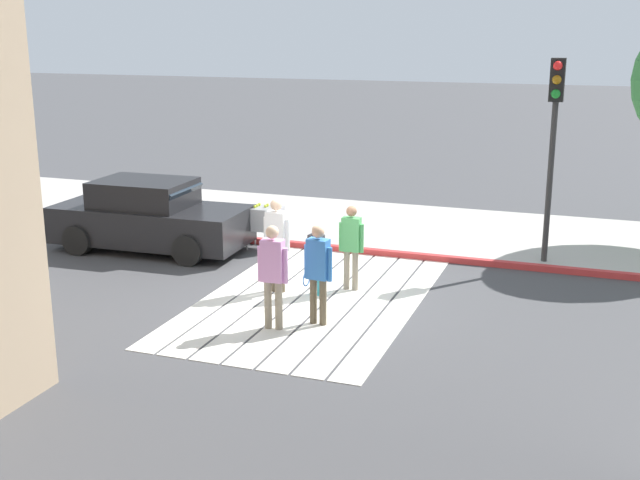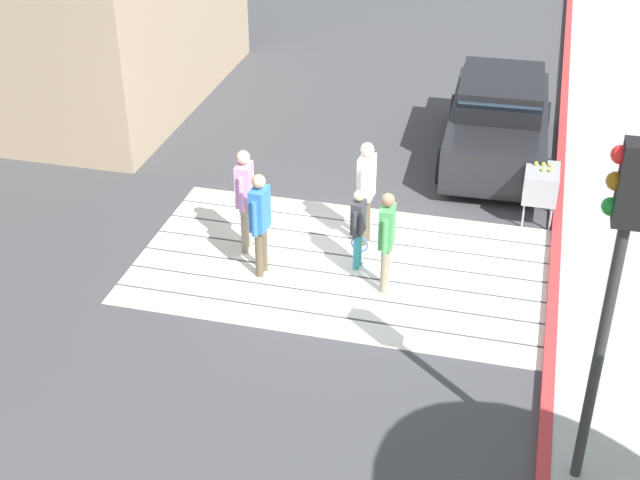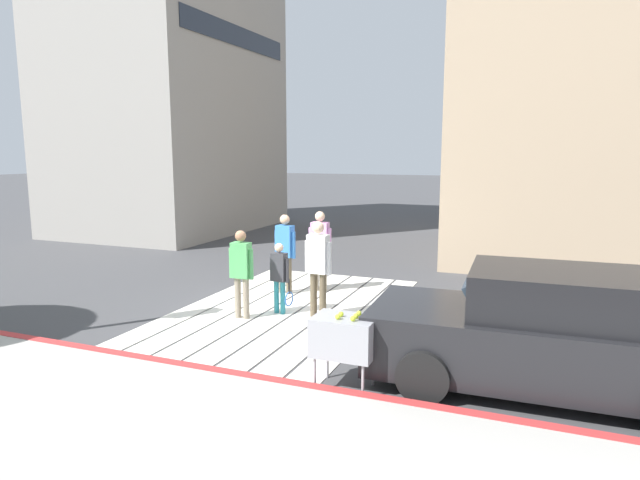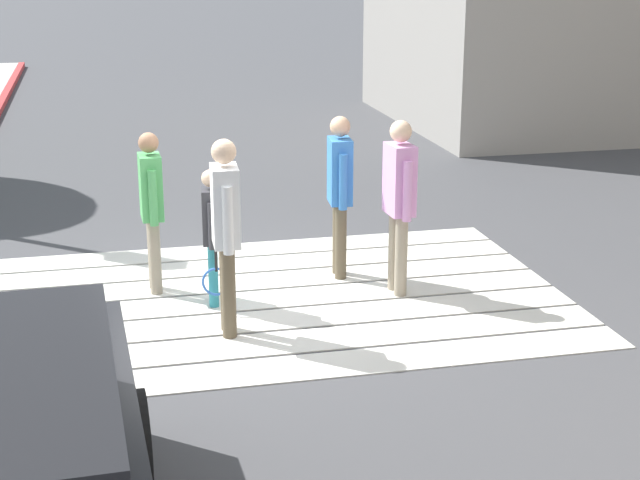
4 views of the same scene
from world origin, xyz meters
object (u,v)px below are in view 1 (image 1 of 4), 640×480
(pedestrian_teen_behind, at_px, (351,242))
(pedestrian_child_with_racket, at_px, (316,256))
(pedestrian_adult_lead, at_px, (277,238))
(pedestrian_adult_trailing, at_px, (273,270))
(car_parked_near_curb, at_px, (150,217))
(traffic_light_corner, at_px, (554,120))
(pedestrian_adult_side, at_px, (318,268))
(tennis_ball_cart, at_px, (264,218))

(pedestrian_teen_behind, distance_m, pedestrian_child_with_racket, 0.76)
(pedestrian_child_with_racket, bearing_deg, pedestrian_adult_lead, -86.94)
(pedestrian_adult_trailing, height_order, pedestrian_teen_behind, pedestrian_adult_trailing)
(car_parked_near_curb, relative_size, pedestrian_adult_lead, 2.44)
(pedestrian_teen_behind, bearing_deg, pedestrian_adult_lead, -65.88)
(car_parked_near_curb, distance_m, traffic_light_corner, 8.84)
(pedestrian_adult_trailing, bearing_deg, pedestrian_teen_behind, 166.10)
(car_parked_near_curb, xyz_separation_m, pedestrian_teen_behind, (1.23, 5.07, 0.21))
(car_parked_near_curb, height_order, traffic_light_corner, traffic_light_corner)
(pedestrian_adult_trailing, bearing_deg, pedestrian_adult_lead, -159.17)
(pedestrian_adult_side, height_order, pedestrian_child_with_racket, pedestrian_adult_side)
(pedestrian_adult_trailing, bearing_deg, pedestrian_child_with_racket, 177.74)
(pedestrian_child_with_racket, bearing_deg, car_parked_near_curb, -111.02)
(car_parked_near_curb, height_order, pedestrian_child_with_racket, car_parked_near_curb)
(car_parked_near_curb, xyz_separation_m, pedestrian_child_with_racket, (1.75, 4.56, 0.03))
(tennis_ball_cart, xyz_separation_m, pedestrian_adult_side, (4.05, 2.76, 0.30))
(tennis_ball_cart, bearing_deg, traffic_light_corner, 96.42)
(pedestrian_adult_side, distance_m, pedestrian_child_with_racket, 1.51)
(pedestrian_adult_side, distance_m, pedestrian_teen_behind, 1.92)
(pedestrian_adult_side, bearing_deg, traffic_light_corner, 145.27)
(pedestrian_adult_lead, distance_m, pedestrian_adult_side, 1.88)
(tennis_ball_cart, xyz_separation_m, pedestrian_child_with_racket, (2.65, 2.21, 0.07))
(traffic_light_corner, bearing_deg, pedestrian_teen_behind, -49.74)
(pedestrian_adult_lead, xyz_separation_m, pedestrian_adult_trailing, (1.80, 0.68, -0.02))
(pedestrian_teen_behind, bearing_deg, pedestrian_child_with_racket, -44.18)
(pedestrian_adult_side, bearing_deg, tennis_ball_cart, -145.73)
(traffic_light_corner, height_order, pedestrian_adult_lead, traffic_light_corner)
(pedestrian_adult_side, relative_size, pedestrian_child_with_racket, 1.27)
(traffic_light_corner, distance_m, pedestrian_child_with_racket, 5.56)
(pedestrian_adult_trailing, distance_m, pedestrian_teen_behind, 2.44)
(traffic_light_corner, distance_m, pedestrian_teen_behind, 4.82)
(pedestrian_adult_side, bearing_deg, pedestrian_adult_lead, -136.02)
(traffic_light_corner, bearing_deg, car_parked_near_curb, -79.33)
(pedestrian_teen_behind, bearing_deg, traffic_light_corner, 130.26)
(pedestrian_teen_behind, bearing_deg, car_parked_near_curb, -103.58)
(pedestrian_adult_trailing, bearing_deg, tennis_ball_cart, -154.57)
(tennis_ball_cart, relative_size, pedestrian_adult_lead, 0.57)
(pedestrian_adult_side, bearing_deg, pedestrian_adult_trailing, -54.50)
(car_parked_near_curb, relative_size, pedestrian_child_with_racket, 3.23)
(traffic_light_corner, distance_m, pedestrian_adult_lead, 6.03)
(pedestrian_teen_behind, xyz_separation_m, pedestrian_child_with_racket, (0.53, -0.51, -0.19))
(pedestrian_adult_trailing, distance_m, pedestrian_child_with_racket, 1.86)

